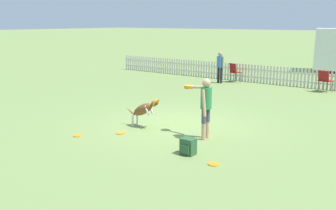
{
  "coord_description": "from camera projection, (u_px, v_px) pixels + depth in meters",
  "views": [
    {
      "loc": [
        6.08,
        -8.47,
        2.93
      ],
      "look_at": [
        0.21,
        -0.7,
        0.74
      ],
      "focal_mm": 40.0,
      "sensor_mm": 36.0,
      "label": 1
    }
  ],
  "objects": [
    {
      "name": "ground_plane",
      "position": [
        177.0,
        125.0,
        10.81
      ],
      "size": [
        240.0,
        240.0,
        0.0
      ],
      "primitive_type": "plane",
      "color": "olive"
    },
    {
      "name": "backpack_on_grass",
      "position": [
        188.0,
        147.0,
        8.37
      ],
      "size": [
        0.32,
        0.28,
        0.37
      ],
      "color": "#2D5633",
      "rests_on": "ground_plane"
    },
    {
      "name": "leaping_dog",
      "position": [
        144.0,
        109.0,
        10.47
      ],
      "size": [
        1.15,
        0.35,
        0.87
      ],
      "rotation": [
        0.0,
        0.0,
        -1.51
      ],
      "color": "brown",
      "rests_on": "ground_plane"
    },
    {
      "name": "frisbee_near_dog",
      "position": [
        121.0,
        133.0,
        9.96
      ],
      "size": [
        0.24,
        0.24,
        0.02
      ],
      "color": "orange",
      "rests_on": "ground_plane"
    },
    {
      "name": "spectator_standing",
      "position": [
        220.0,
        65.0,
        17.94
      ],
      "size": [
        0.41,
        0.27,
        1.5
      ],
      "rotation": [
        0.0,
        0.0,
        2.94
      ],
      "color": "black",
      "rests_on": "ground_plane"
    },
    {
      "name": "picket_fence",
      "position": [
        284.0,
        76.0,
        17.33
      ],
      "size": [
        20.11,
        0.04,
        0.87
      ],
      "color": "beige",
      "rests_on": "ground_plane"
    },
    {
      "name": "folding_chair_center",
      "position": [
        325.0,
        79.0,
        15.71
      ],
      "size": [
        0.61,
        0.62,
        0.92
      ],
      "rotation": [
        0.0,
        0.0,
        2.85
      ],
      "color": "#333338",
      "rests_on": "ground_plane"
    },
    {
      "name": "frisbee_midfield",
      "position": [
        214.0,
        164.0,
        7.81
      ],
      "size": [
        0.24,
        0.24,
        0.02
      ],
      "color": "orange",
      "rests_on": "ground_plane"
    },
    {
      "name": "frisbee_near_handler",
      "position": [
        78.0,
        136.0,
        9.76
      ],
      "size": [
        0.24,
        0.24,
        0.02
      ],
      "color": "orange",
      "rests_on": "ground_plane"
    },
    {
      "name": "handler_person",
      "position": [
        205.0,
        101.0,
        9.34
      ],
      "size": [
        0.95,
        0.6,
        1.55
      ],
      "rotation": [
        0.0,
        0.0,
        -4.66
      ],
      "color": "tan",
      "rests_on": "ground_plane"
    },
    {
      "name": "folding_chair_blue_left",
      "position": [
        234.0,
        71.0,
        18.27
      ],
      "size": [
        0.56,
        0.57,
        0.92
      ],
      "rotation": [
        0.0,
        0.0,
        2.8
      ],
      "color": "#333338",
      "rests_on": "ground_plane"
    }
  ]
}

